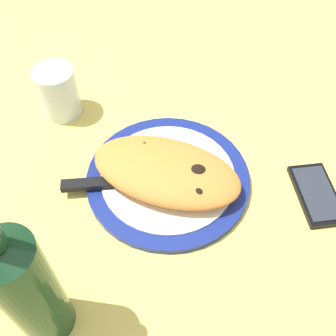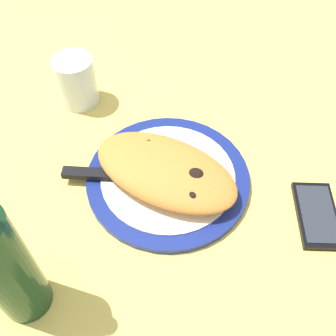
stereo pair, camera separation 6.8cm
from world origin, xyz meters
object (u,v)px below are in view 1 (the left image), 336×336
(wine_bottle, at_px, (27,288))
(smartphone, at_px, (317,194))
(plate, at_px, (168,178))
(fork, at_px, (184,154))
(water_glass, at_px, (59,95))
(calzone, at_px, (167,171))
(knife, at_px, (109,183))

(wine_bottle, bearing_deg, smartphone, -130.72)
(plate, distance_m, fork, 0.06)
(fork, distance_m, water_glass, 0.28)
(calzone, xyz_separation_m, smartphone, (-0.25, -0.08, -0.03))
(calzone, height_order, smartphone, calzone)
(plate, xyz_separation_m, fork, (-0.01, -0.05, 0.01))
(plate, relative_size, wine_bottle, 1.00)
(smartphone, bearing_deg, fork, 3.03)
(plate, height_order, knife, knife)
(knife, distance_m, wine_bottle, 0.25)
(knife, bearing_deg, water_glass, -37.02)
(smartphone, relative_size, wine_bottle, 0.49)
(water_glass, bearing_deg, knife, 142.98)
(wine_bottle, bearing_deg, knife, -83.40)
(smartphone, bearing_deg, plate, 15.20)
(calzone, bearing_deg, plate, -75.06)
(fork, bearing_deg, knife, 50.31)
(knife, xyz_separation_m, wine_bottle, (-0.03, 0.23, 0.10))
(water_glass, relative_size, wine_bottle, 0.35)
(plate, distance_m, knife, 0.10)
(fork, height_order, knife, knife)
(calzone, bearing_deg, smartphone, -162.80)
(calzone, distance_m, knife, 0.10)
(calzone, bearing_deg, knife, 29.49)
(plate, distance_m, wine_bottle, 0.31)
(plate, height_order, fork, fork)
(fork, distance_m, knife, 0.15)
(calzone, height_order, wine_bottle, wine_bottle)
(wine_bottle, bearing_deg, plate, -101.33)
(plate, distance_m, water_glass, 0.28)
(water_glass, bearing_deg, calzone, 161.88)
(calzone, relative_size, fork, 1.58)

